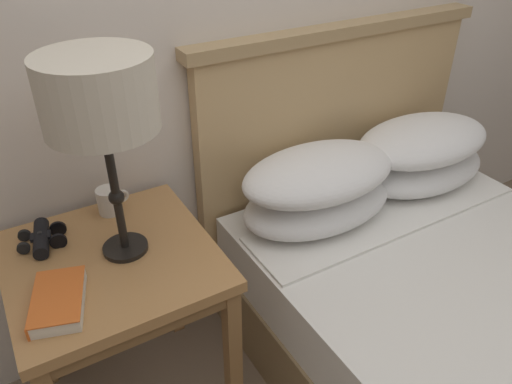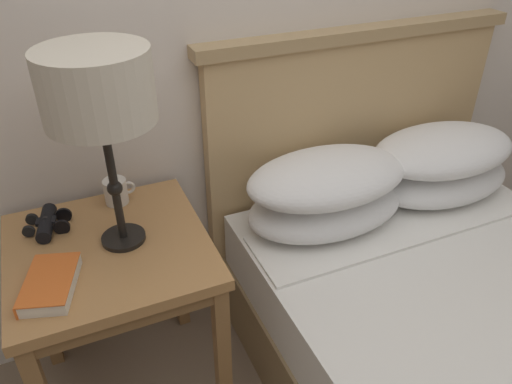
{
  "view_description": "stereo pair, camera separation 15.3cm",
  "coord_description": "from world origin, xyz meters",
  "px_view_note": "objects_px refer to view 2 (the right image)",
  "views": [
    {
      "loc": [
        -0.74,
        -0.44,
        1.6
      ],
      "look_at": [
        -0.09,
        0.68,
        0.77
      ],
      "focal_mm": 35.0,
      "sensor_mm": 36.0,
      "label": 1
    },
    {
      "loc": [
        -0.6,
        -0.51,
        1.6
      ],
      "look_at": [
        -0.09,
        0.68,
        0.77
      ],
      "focal_mm": 35.0,
      "sensor_mm": 36.0,
      "label": 2
    }
  ],
  "objects_px": {
    "table_lamp": "(97,91)",
    "coffee_mug": "(116,191)",
    "book_on_nightstand": "(50,284)",
    "binoculars_pair": "(47,223)",
    "nightstand": "(113,268)",
    "bed": "(480,354)"
  },
  "relations": [
    {
      "from": "table_lamp",
      "to": "coffee_mug",
      "type": "relative_size",
      "value": 5.59
    },
    {
      "from": "book_on_nightstand",
      "to": "coffee_mug",
      "type": "bearing_deg",
      "value": 55.47
    },
    {
      "from": "table_lamp",
      "to": "book_on_nightstand",
      "type": "xyz_separation_m",
      "value": [
        -0.22,
        -0.14,
        -0.45
      ]
    },
    {
      "from": "binoculars_pair",
      "to": "coffee_mug",
      "type": "height_order",
      "value": "coffee_mug"
    },
    {
      "from": "nightstand",
      "to": "bed",
      "type": "bearing_deg",
      "value": -28.49
    },
    {
      "from": "binoculars_pair",
      "to": "coffee_mug",
      "type": "distance_m",
      "value": 0.23
    },
    {
      "from": "coffee_mug",
      "to": "nightstand",
      "type": "bearing_deg",
      "value": -107.84
    },
    {
      "from": "nightstand",
      "to": "book_on_nightstand",
      "type": "bearing_deg",
      "value": -142.77
    },
    {
      "from": "nightstand",
      "to": "table_lamp",
      "type": "bearing_deg",
      "value": 9.97
    },
    {
      "from": "book_on_nightstand",
      "to": "binoculars_pair",
      "type": "bearing_deg",
      "value": 87.0
    },
    {
      "from": "table_lamp",
      "to": "coffee_mug",
      "type": "bearing_deg",
      "value": 84.25
    },
    {
      "from": "nightstand",
      "to": "book_on_nightstand",
      "type": "distance_m",
      "value": 0.24
    },
    {
      "from": "bed",
      "to": "binoculars_pair",
      "type": "height_order",
      "value": "bed"
    },
    {
      "from": "table_lamp",
      "to": "binoculars_pair",
      "type": "height_order",
      "value": "table_lamp"
    },
    {
      "from": "coffee_mug",
      "to": "table_lamp",
      "type": "bearing_deg",
      "value": -95.75
    },
    {
      "from": "book_on_nightstand",
      "to": "bed",
      "type": "bearing_deg",
      "value": -19.65
    },
    {
      "from": "book_on_nightstand",
      "to": "binoculars_pair",
      "type": "height_order",
      "value": "binoculars_pair"
    },
    {
      "from": "table_lamp",
      "to": "coffee_mug",
      "type": "xyz_separation_m",
      "value": [
        0.02,
        0.21,
        -0.43
      ]
    },
    {
      "from": "binoculars_pair",
      "to": "table_lamp",
      "type": "bearing_deg",
      "value": -35.83
    },
    {
      "from": "bed",
      "to": "coffee_mug",
      "type": "relative_size",
      "value": 18.93
    },
    {
      "from": "table_lamp",
      "to": "binoculars_pair",
      "type": "bearing_deg",
      "value": 144.17
    },
    {
      "from": "table_lamp",
      "to": "book_on_nightstand",
      "type": "height_order",
      "value": "table_lamp"
    }
  ]
}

